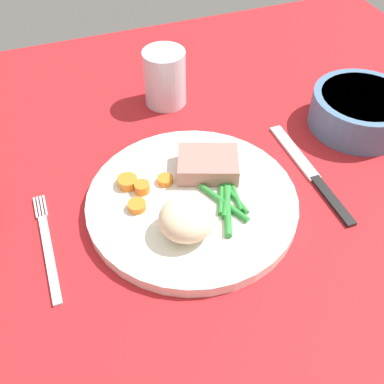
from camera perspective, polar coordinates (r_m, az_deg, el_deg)
name	(u,v)px	position (r cm, az deg, el deg)	size (l,w,h in cm)	color
dining_table	(161,197)	(60.10, -3.94, -0.65)	(120.00, 90.00, 2.00)	red
dinner_plate	(192,202)	(56.96, 0.00, -1.25)	(26.61, 26.61, 1.60)	white
meat_portion	(207,162)	(59.19, 1.87, 3.79)	(7.82, 5.96, 2.46)	#B2756B
mashed_potatoes	(187,219)	(51.23, -0.67, -3.43)	(6.55, 6.38, 4.32)	beige
carrot_slices	(137,187)	(57.34, -6.96, 0.65)	(6.94, 6.97, 1.27)	orange
green_beans	(227,199)	(55.90, 4.50, -0.83)	(5.47, 10.49, 0.86)	#2D8C38
fork	(48,246)	(55.93, -17.83, -6.54)	(1.44, 16.60, 0.40)	silver
knife	(311,174)	(63.45, 14.88, 2.22)	(1.70, 20.50, 0.64)	black
water_glass	(165,81)	(72.77, -3.44, 13.82)	(6.59, 6.59, 8.82)	silver
salad_bowl	(361,109)	(72.45, 20.60, 9.84)	(14.70, 14.70, 5.33)	#4C7299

